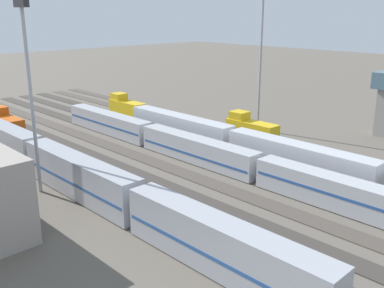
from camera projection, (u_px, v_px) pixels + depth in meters
name	position (u px, v px, depth m)	size (l,w,h in m)	color
ground_plane	(182.00, 157.00, 71.94)	(400.00, 400.00, 0.00)	#60594F
track_bed_0	(259.00, 134.00, 85.23)	(140.00, 2.80, 0.12)	#4C443D
track_bed_1	(242.00, 139.00, 81.90)	(140.00, 2.80, 0.12)	#4C443D
track_bed_2	(224.00, 144.00, 78.57)	(140.00, 2.80, 0.12)	#3D3833
track_bed_3	(204.00, 150.00, 75.25)	(140.00, 2.80, 0.12)	#3D3833
track_bed_4	(182.00, 157.00, 71.92)	(140.00, 2.80, 0.12)	#3D3833
track_bed_5	(158.00, 164.00, 68.59)	(140.00, 2.80, 0.12)	#4C443D
track_bed_6	(132.00, 172.00, 65.26)	(140.00, 2.80, 0.12)	#3D3833
track_bed_7	(103.00, 180.00, 61.93)	(140.00, 2.80, 0.12)	#3D3833
track_bed_8	(71.00, 190.00, 58.61)	(140.00, 2.80, 0.12)	#3D3833
train_on_track_7	(6.00, 124.00, 83.81)	(10.00, 3.00, 5.00)	#D85914
train_on_track_1	(251.00, 130.00, 79.96)	(10.00, 3.00, 5.00)	gold
train_on_track_2	(127.00, 108.00, 97.74)	(10.00, 3.00, 5.00)	gold
train_on_track_3	(298.00, 161.00, 61.88)	(71.40, 3.06, 5.00)	silver
train_on_track_8	(36.00, 155.00, 64.46)	(95.60, 3.06, 5.00)	#A8AAB2
train_on_track_4	(260.00, 169.00, 60.63)	(95.60, 3.06, 3.80)	#B7BABF
light_mast_0	(261.00, 43.00, 83.55)	(2.80, 0.70, 26.35)	#9EA0A5
light_mast_1	(28.00, 71.00, 53.75)	(2.80, 0.70, 24.25)	#9EA0A5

